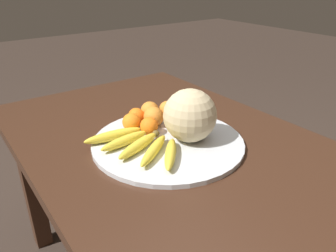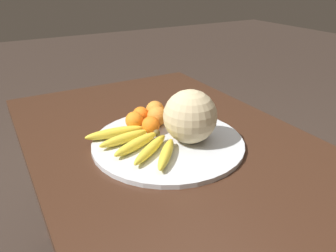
{
  "view_description": "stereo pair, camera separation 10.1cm",
  "coord_description": "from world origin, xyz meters",
  "px_view_note": "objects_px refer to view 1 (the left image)",
  "views": [
    {
      "loc": [
        0.72,
        -0.56,
        1.2
      ],
      "look_at": [
        -0.02,
        -0.02,
        0.76
      ],
      "focal_mm": 35.0,
      "sensor_mm": 36.0,
      "label": 1
    },
    {
      "loc": [
        0.78,
        -0.47,
        1.2
      ],
      "look_at": [
        -0.02,
        -0.02,
        0.76
      ],
      "focal_mm": 35.0,
      "sensor_mm": 36.0,
      "label": 2
    }
  ],
  "objects_px": {
    "orange_front_left": "(174,116)",
    "orange_front_right": "(153,117)",
    "melon": "(190,115)",
    "orange_back_right": "(136,116)",
    "orange_side_extra": "(150,111)",
    "orange_mid_center": "(131,122)",
    "kitchen_table": "(177,170)",
    "orange_top_small": "(149,126)",
    "banana_bunch": "(139,144)",
    "fruit_bowl": "(168,142)",
    "orange_back_left": "(167,109)"
  },
  "relations": [
    {
      "from": "orange_front_right",
      "to": "orange_mid_center",
      "type": "relative_size",
      "value": 1.13
    },
    {
      "from": "kitchen_table",
      "to": "orange_front_left",
      "type": "bearing_deg",
      "value": 148.02
    },
    {
      "from": "orange_front_left",
      "to": "orange_back_left",
      "type": "bearing_deg",
      "value": 164.32
    },
    {
      "from": "orange_front_left",
      "to": "orange_front_right",
      "type": "xyz_separation_m",
      "value": [
        -0.03,
        -0.07,
        0.0
      ]
    },
    {
      "from": "orange_front_left",
      "to": "orange_side_extra",
      "type": "xyz_separation_m",
      "value": [
        -0.08,
        -0.04,
        0.0
      ]
    },
    {
      "from": "kitchen_table",
      "to": "orange_side_extra",
      "type": "height_order",
      "value": "orange_side_extra"
    },
    {
      "from": "orange_front_left",
      "to": "orange_back_left",
      "type": "xyz_separation_m",
      "value": [
        -0.06,
        0.02,
        0.0
      ]
    },
    {
      "from": "melon",
      "to": "orange_front_right",
      "type": "distance_m",
      "value": 0.16
    },
    {
      "from": "orange_front_right",
      "to": "orange_back_right",
      "type": "bearing_deg",
      "value": -142.62
    },
    {
      "from": "orange_back_left",
      "to": "orange_front_left",
      "type": "bearing_deg",
      "value": -15.68
    },
    {
      "from": "orange_front_left",
      "to": "orange_back_right",
      "type": "height_order",
      "value": "orange_front_left"
    },
    {
      "from": "orange_side_extra",
      "to": "orange_back_left",
      "type": "bearing_deg",
      "value": 69.69
    },
    {
      "from": "melon",
      "to": "orange_top_small",
      "type": "bearing_deg",
      "value": -141.98
    },
    {
      "from": "orange_top_small",
      "to": "orange_back_left",
      "type": "bearing_deg",
      "value": 120.95
    },
    {
      "from": "melon",
      "to": "orange_side_extra",
      "type": "height_order",
      "value": "melon"
    },
    {
      "from": "melon",
      "to": "orange_back_right",
      "type": "xyz_separation_m",
      "value": [
        -0.2,
        -0.07,
        -0.05
      ]
    },
    {
      "from": "orange_back_left",
      "to": "orange_top_small",
      "type": "distance_m",
      "value": 0.15
    },
    {
      "from": "orange_front_left",
      "to": "orange_mid_center",
      "type": "distance_m",
      "value": 0.15
    },
    {
      "from": "orange_front_left",
      "to": "orange_front_right",
      "type": "bearing_deg",
      "value": -113.32
    },
    {
      "from": "banana_bunch",
      "to": "orange_mid_center",
      "type": "relative_size",
      "value": 4.9
    },
    {
      "from": "banana_bunch",
      "to": "orange_mid_center",
      "type": "height_order",
      "value": "orange_mid_center"
    },
    {
      "from": "orange_top_small",
      "to": "fruit_bowl",
      "type": "bearing_deg",
      "value": 19.03
    },
    {
      "from": "melon",
      "to": "banana_bunch",
      "type": "relative_size",
      "value": 0.56
    },
    {
      "from": "kitchen_table",
      "to": "orange_back_left",
      "type": "distance_m",
      "value": 0.23
    },
    {
      "from": "fruit_bowl",
      "to": "orange_mid_center",
      "type": "xyz_separation_m",
      "value": [
        -0.13,
        -0.06,
        0.04
      ]
    },
    {
      "from": "banana_bunch",
      "to": "orange_front_left",
      "type": "xyz_separation_m",
      "value": [
        -0.08,
        0.19,
        0.01
      ]
    },
    {
      "from": "fruit_bowl",
      "to": "orange_front_right",
      "type": "xyz_separation_m",
      "value": [
        -0.12,
        0.02,
        0.04
      ]
    },
    {
      "from": "melon",
      "to": "orange_back_right",
      "type": "height_order",
      "value": "melon"
    },
    {
      "from": "kitchen_table",
      "to": "orange_top_small",
      "type": "relative_size",
      "value": 23.48
    },
    {
      "from": "orange_back_right",
      "to": "orange_top_small",
      "type": "height_order",
      "value": "orange_top_small"
    },
    {
      "from": "orange_front_right",
      "to": "banana_bunch",
      "type": "bearing_deg",
      "value": -48.69
    },
    {
      "from": "kitchen_table",
      "to": "orange_front_left",
      "type": "distance_m",
      "value": 0.19
    },
    {
      "from": "orange_back_left",
      "to": "orange_back_right",
      "type": "height_order",
      "value": "orange_back_left"
    },
    {
      "from": "orange_front_left",
      "to": "orange_top_small",
      "type": "distance_m",
      "value": 0.11
    },
    {
      "from": "orange_front_left",
      "to": "banana_bunch",
      "type": "bearing_deg",
      "value": -66.94
    },
    {
      "from": "fruit_bowl",
      "to": "orange_side_extra",
      "type": "distance_m",
      "value": 0.18
    },
    {
      "from": "banana_bunch",
      "to": "orange_front_left",
      "type": "bearing_deg",
      "value": -178.67
    },
    {
      "from": "orange_side_extra",
      "to": "orange_back_right",
      "type": "bearing_deg",
      "value": -83.74
    },
    {
      "from": "orange_back_right",
      "to": "orange_side_extra",
      "type": "height_order",
      "value": "orange_side_extra"
    },
    {
      "from": "banana_bunch",
      "to": "orange_back_right",
      "type": "bearing_deg",
      "value": -140.51
    },
    {
      "from": "fruit_bowl",
      "to": "orange_side_extra",
      "type": "height_order",
      "value": "orange_side_extra"
    },
    {
      "from": "fruit_bowl",
      "to": "orange_top_small",
      "type": "distance_m",
      "value": 0.08
    },
    {
      "from": "orange_mid_center",
      "to": "orange_side_extra",
      "type": "bearing_deg",
      "value": 113.02
    },
    {
      "from": "melon",
      "to": "orange_front_left",
      "type": "xyz_separation_m",
      "value": [
        -0.12,
        0.03,
        -0.05
      ]
    },
    {
      "from": "orange_front_right",
      "to": "orange_top_small",
      "type": "distance_m",
      "value": 0.06
    },
    {
      "from": "orange_top_small",
      "to": "orange_side_extra",
      "type": "relative_size",
      "value": 0.9
    },
    {
      "from": "orange_front_right",
      "to": "orange_back_left",
      "type": "height_order",
      "value": "orange_front_right"
    },
    {
      "from": "fruit_bowl",
      "to": "banana_bunch",
      "type": "height_order",
      "value": "banana_bunch"
    },
    {
      "from": "fruit_bowl",
      "to": "orange_front_left",
      "type": "bearing_deg",
      "value": 134.69
    },
    {
      "from": "orange_back_right",
      "to": "orange_side_extra",
      "type": "distance_m",
      "value": 0.06
    }
  ]
}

